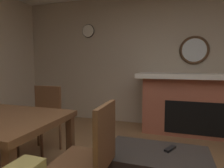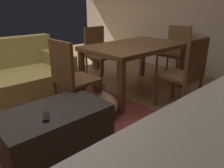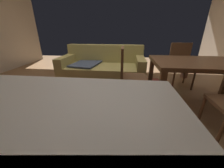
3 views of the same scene
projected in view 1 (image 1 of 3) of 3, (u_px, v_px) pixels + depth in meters
wall_back_fireplace_side at (169, 60)px, 3.88m from camera, size 6.98×0.12×2.66m
fireplace at (193, 103)px, 3.46m from camera, size 1.98×0.76×1.08m
round_wall_mirror at (194, 50)px, 3.64m from camera, size 0.53×0.05×0.53m
tv_remote at (170, 149)px, 1.93m from camera, size 0.12×0.17×0.02m
dining_chair_south at (43, 115)px, 2.76m from camera, size 0.45×0.45×0.93m
dining_chair_west at (93, 152)px, 1.60m from camera, size 0.45×0.45×0.93m
wall_clock at (88, 31)px, 4.26m from camera, size 0.29×0.03×0.29m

